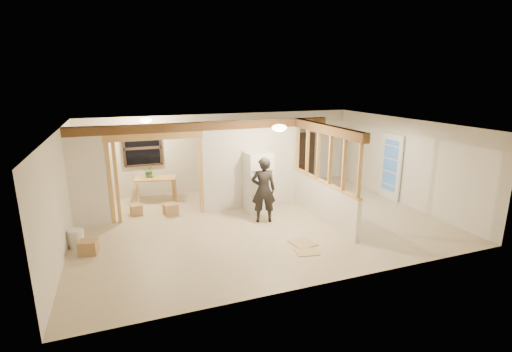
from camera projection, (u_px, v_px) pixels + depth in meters
name	position (u px, v px, depth m)	size (l,w,h in m)	color
floor	(260.00, 221.00, 9.64)	(9.00, 6.50, 0.01)	#C4B292
ceiling	(260.00, 125.00, 9.01)	(9.00, 6.50, 0.01)	white
wall_back	(225.00, 152.00, 12.27)	(9.00, 0.01, 2.50)	silver
wall_front	(327.00, 219.00, 6.38)	(9.00, 0.01, 2.50)	silver
wall_left	(61.00, 193.00, 7.81)	(0.01, 6.50, 2.50)	silver
wall_right	(403.00, 161.00, 10.84)	(0.01, 6.50, 2.50)	silver
partition_left_stub	(88.00, 178.00, 9.05)	(0.90, 0.12, 2.50)	silver
partition_center	(251.00, 164.00, 10.48)	(2.80, 0.12, 2.50)	silver
doorway_frame	(157.00, 177.00, 9.64)	(2.46, 0.14, 2.20)	tan
header_beam_back	(208.00, 126.00, 9.79)	(7.00, 0.18, 0.22)	brown
header_beam_right	(326.00, 129.00, 9.21)	(0.18, 3.30, 0.22)	brown
pony_wall	(322.00, 201.00, 9.69)	(0.12, 3.20, 1.00)	silver
stud_partition	(324.00, 157.00, 9.39)	(0.14, 3.20, 1.32)	tan
window_back	(143.00, 148.00, 11.25)	(1.12, 0.10, 1.10)	black
french_door	(391.00, 167.00, 11.24)	(0.12, 0.86, 2.00)	white
ceiling_dome_main	(279.00, 128.00, 8.66)	(0.36, 0.36, 0.16)	#FFEABF
ceiling_dome_util	(146.00, 120.00, 10.26)	(0.32, 0.32, 0.14)	#FFEABF
hanging_bulb	(168.00, 133.00, 9.87)	(0.07, 0.07, 0.07)	#FFD88C
refrigerator	(258.00, 182.00, 10.25)	(0.68, 0.66, 1.66)	silver
woman	(263.00, 190.00, 9.41)	(0.62, 0.41, 1.71)	#272324
work_table	(156.00, 189.00, 11.13)	(1.17, 0.59, 0.74)	tan
potted_plant	(149.00, 171.00, 10.99)	(0.34, 0.29, 0.38)	#286A2D
shop_vac	(88.00, 202.00, 10.21)	(0.44, 0.44, 0.58)	maroon
bookshelf	(301.00, 158.00, 13.09)	(0.88, 0.29, 1.76)	black
bucket	(76.00, 238.00, 8.12)	(0.32, 0.32, 0.40)	white
box_util_a	(171.00, 209.00, 10.07)	(0.36, 0.31, 0.31)	#A88151
box_util_b	(136.00, 210.00, 10.08)	(0.31, 0.31, 0.28)	#A88151
box_front	(88.00, 247.00, 7.80)	(0.37, 0.30, 0.30)	#A88151
floor_panel_near	(303.00, 243.00, 8.33)	(0.50, 0.50, 0.02)	tan
floor_panel_far	(307.00, 252.00, 7.90)	(0.48, 0.38, 0.02)	tan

